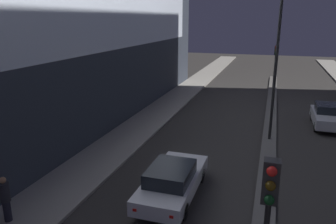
% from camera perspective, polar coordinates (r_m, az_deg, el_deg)
% --- Properties ---
extents(median_strip, '(0.80, 38.94, 0.14)m').
position_cam_1_polar(median_strip, '(23.18, 17.37, -2.08)').
color(median_strip, '#56544F').
rests_on(median_strip, ground).
extents(traffic_light_near, '(0.32, 0.42, 4.26)m').
position_cam_1_polar(traffic_light_near, '(7.07, 16.98, -16.44)').
color(traffic_light_near, black).
rests_on(traffic_light_near, median_strip).
extents(traffic_light_mid, '(0.32, 0.42, 4.26)m').
position_cam_1_polar(traffic_light_mid, '(34.30, 18.21, 9.04)').
color(traffic_light_mid, black).
rests_on(traffic_light_mid, median_strip).
extents(street_lamp, '(0.62, 0.62, 8.56)m').
position_cam_1_polar(street_lamp, '(19.08, 18.81, 13.60)').
color(street_lamp, black).
rests_on(street_lamp, median_strip).
extents(car_left_lane, '(1.90, 4.72, 1.45)m').
position_cam_1_polar(car_left_lane, '(13.38, 0.76, -11.82)').
color(car_left_lane, silver).
rests_on(car_left_lane, ground).
extents(car_right_lane, '(1.87, 4.06, 1.50)m').
position_cam_1_polar(car_right_lane, '(24.07, 26.12, -0.63)').
color(car_right_lane, '#B2B2B7').
rests_on(car_right_lane, ground).
extents(pedestrian_on_left_sidewalk, '(0.35, 0.35, 1.68)m').
position_cam_1_polar(pedestrian_on_left_sidewalk, '(12.93, -26.47, -13.26)').
color(pedestrian_on_left_sidewalk, black).
rests_on(pedestrian_on_left_sidewalk, sidewalk_left).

